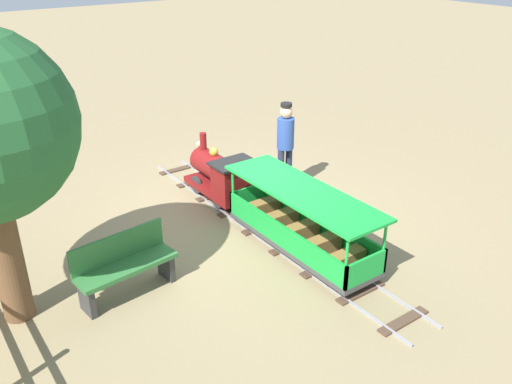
# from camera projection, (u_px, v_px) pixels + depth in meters

# --- Properties ---
(ground_plane) EXTENTS (60.00, 60.00, 0.00)m
(ground_plane) POSITION_uv_depth(u_px,v_px,m) (250.00, 219.00, 8.82)
(ground_plane) COLOR #8C7A56
(track) EXTENTS (0.77, 6.40, 0.04)m
(track) POSITION_uv_depth(u_px,v_px,m) (263.00, 227.00, 8.55)
(track) COLOR gray
(track) RESTS_ON ground_plane
(locomotive) EXTENTS (0.73, 1.45, 1.03)m
(locomotive) POSITION_uv_depth(u_px,v_px,m) (222.00, 175.00, 9.23)
(locomotive) COLOR maroon
(locomotive) RESTS_ON ground_plane
(passenger_car) EXTENTS (0.83, 2.70, 0.97)m
(passenger_car) POSITION_uv_depth(u_px,v_px,m) (301.00, 227.00, 7.72)
(passenger_car) COLOR #3F3F3F
(passenger_car) RESTS_ON ground_plane
(conductor_person) EXTENTS (0.30, 0.30, 1.62)m
(conductor_person) POSITION_uv_depth(u_px,v_px,m) (285.00, 140.00, 9.44)
(conductor_person) COLOR #282D47
(conductor_person) RESTS_ON ground_plane
(park_bench) EXTENTS (1.34, 0.54, 0.82)m
(park_bench) POSITION_uv_depth(u_px,v_px,m) (125.00, 266.00, 6.83)
(park_bench) COLOR #2D6B33
(park_bench) RESTS_ON ground_plane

